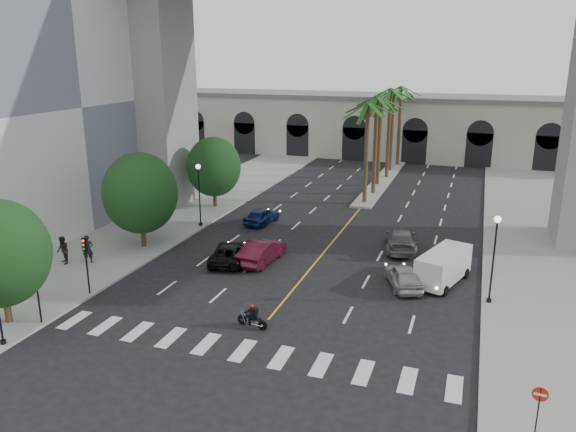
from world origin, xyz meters
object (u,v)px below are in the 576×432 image
Objects in this scene: car_c at (230,253)px; do_not_enter_sign at (539,403)px; car_b at (262,251)px; pedestrian_a at (88,249)px; car_e at (262,216)px; lamp_post_left_far at (199,190)px; traffic_signal_near at (36,281)px; motorcycle_rider at (253,317)px; lamp_post_right at (494,252)px; car_a at (403,276)px; traffic_signal_far at (86,256)px; cargo_van at (443,266)px; pedestrian_b at (63,250)px; car_d at (401,240)px.

car_c is 23.11m from do_not_enter_sign.
car_b is 2.49× the size of pedestrian_a.
car_c is at bearing 22.72° from car_b.
pedestrian_a is (-7.68, -12.88, 0.43)m from car_e.
car_c is at bearing -49.08° from lamp_post_left_far.
motorcycle_rider is (10.86, 3.41, -1.91)m from traffic_signal_near.
motorcycle_rider is 9.67m from car_b.
motorcycle_rider is at bearing 109.18° from car_c.
lamp_post_right is 2.75× the size of pedestrian_a.
car_c is 1.20× the size of car_e.
car_a is at bearing 33.01° from traffic_signal_near.
car_e is (4.35, 17.11, -1.82)m from traffic_signal_far.
motorcycle_rider is at bearing 163.76° from do_not_enter_sign.
car_a is (17.64, 11.46, -1.79)m from traffic_signal_near.
motorcycle_rider is 14.99m from pedestrian_a.
do_not_enter_sign reaches higher than car_c.
lamp_post_left_far is at bearing -177.68° from cargo_van.
car_b is at bearing -37.06° from lamp_post_left_far.
motorcycle_rider is at bearing 17.45° from traffic_signal_near.
lamp_post_right is 2.77× the size of pedestrian_b.
car_a is 2.16× the size of pedestrian_a.
car_b is 2.24m from car_c.
car_b is 9.20m from car_e.
lamp_post_left_far reaches higher than traffic_signal_far.
lamp_post_left_far reaches higher than car_d.
cargo_van is at bearing 159.91° from car_e.
car_d is (16.51, 18.34, -1.73)m from traffic_signal_near.
car_b is (-9.88, 1.11, 0.08)m from car_a.
lamp_post_left_far reaches higher than pedestrian_b.
motorcycle_rider is 18.86m from car_e.
car_b is 12.15m from cargo_van.
car_b reaches higher than car_c.
motorcycle_rider is 0.38× the size of car_b.
car_d is (10.88, 6.44, 0.10)m from car_c.
car_e is at bearing 170.09° from cargo_van.
car_e is (-6.51, 17.70, 0.09)m from motorcycle_rider.
pedestrian_b is at bearing -113.29° from lamp_post_left_far.
do_not_enter_sign is at bearing -54.87° from cargo_van.
do_not_enter_sign is (16.55, -14.25, 0.92)m from car_b.
traffic_signal_far reaches higher than motorcycle_rider.
car_e is at bearing -23.14° from car_d.
lamp_post_right is 23.62m from traffic_signal_far.
car_e is at bearing 93.40° from pedestrian_b.
do_not_enter_sign reaches higher than cargo_van.
car_a is 0.86× the size of car_c.
traffic_signal_near reaches higher than car_b.
lamp_post_left_far is 1.00× the size of lamp_post_right.
car_a is at bearing 165.41° from car_c.
lamp_post_right is 1.10× the size of car_c.
pedestrian_a is at bearing 62.47° from pedestrian_b.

